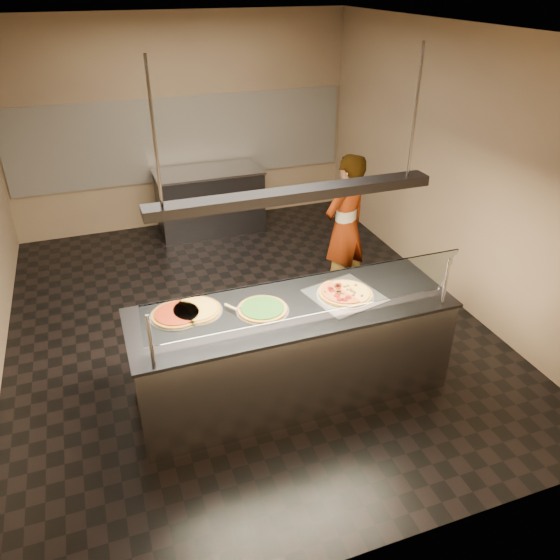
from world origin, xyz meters
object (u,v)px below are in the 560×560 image
object	(u,v)px
pizza_spatula	(238,307)
heat_lamp_housing	(294,194)
prep_table	(210,201)
half_pizza_sausage	(356,290)
sneeze_guard	(308,297)
worker	(345,228)
perforated_tray	(345,295)
pizza_tomato	(177,314)
pizza_cheese	(195,310)
half_pizza_pepperoni	(333,294)
pizza_spinach	(262,309)
serving_counter	(292,350)

from	to	relation	value
pizza_spatula	heat_lamp_housing	xyz separation A→B (m)	(0.45, -0.11, 0.99)
prep_table	heat_lamp_housing	xyz separation A→B (m)	(-0.16, -3.83, 1.48)
prep_table	half_pizza_sausage	bearing A→B (deg)	-83.13
sneeze_guard	worker	xyz separation A→B (m)	(1.22, 1.82, -0.36)
perforated_tray	prep_table	world-z (taller)	perforated_tray
prep_table	worker	size ratio (longest dim) A/B	0.89
pizza_spatula	prep_table	world-z (taller)	pizza_spatula
pizza_tomato	heat_lamp_housing	distance (m)	1.40
sneeze_guard	pizza_cheese	bearing A→B (deg)	145.05
pizza_spatula	half_pizza_pepperoni	bearing A→B (deg)	-6.36
perforated_tray	prep_table	bearing A→B (deg)	95.19
pizza_spinach	worker	size ratio (longest dim) A/B	0.26
serving_counter	heat_lamp_housing	size ratio (longest dim) A/B	1.22
perforated_tray	half_pizza_pepperoni	size ratio (longest dim) A/B	1.33
prep_table	serving_counter	bearing A→B (deg)	-92.40
perforated_tray	sneeze_guard	bearing A→B (deg)	-144.60
sneeze_guard	worker	bearing A→B (deg)	56.18
serving_counter	heat_lamp_housing	bearing A→B (deg)	180.00
half_pizza_sausage	pizza_cheese	distance (m)	1.43
perforated_tray	serving_counter	bearing A→B (deg)	-178.01
pizza_tomato	heat_lamp_housing	size ratio (longest dim) A/B	0.20
heat_lamp_housing	perforated_tray	bearing A→B (deg)	1.99
pizza_spatula	heat_lamp_housing	bearing A→B (deg)	-13.90
half_pizza_sausage	serving_counter	bearing A→B (deg)	-178.24
serving_counter	pizza_tomato	xyz separation A→B (m)	(-0.96, 0.20, 0.48)
worker	half_pizza_pepperoni	bearing A→B (deg)	37.66
sneeze_guard	pizza_spatula	xyz separation A→B (m)	(-0.45, 0.45, -0.27)
sneeze_guard	pizza_spinach	distance (m)	0.54
perforated_tray	pizza_tomato	world-z (taller)	pizza_tomato
sneeze_guard	pizza_tomato	distance (m)	1.14
serving_counter	half_pizza_pepperoni	xyz separation A→B (m)	(0.39, 0.02, 0.50)
perforated_tray	worker	world-z (taller)	worker
pizza_spinach	pizza_tomato	distance (m)	0.72
pizza_spinach	worker	bearing A→B (deg)	44.26
prep_table	heat_lamp_housing	distance (m)	4.11
pizza_spinach	heat_lamp_housing	bearing A→B (deg)	-7.49
serving_counter	half_pizza_pepperoni	world-z (taller)	half_pizza_pepperoni
perforated_tray	pizza_cheese	bearing A→B (deg)	171.39
half_pizza_sausage	worker	size ratio (longest dim) A/B	0.30
half_pizza_sausage	prep_table	distance (m)	3.87
half_pizza_sausage	prep_table	bearing A→B (deg)	96.87
pizza_cheese	perforated_tray	bearing A→B (deg)	-8.61
pizza_tomato	pizza_spatula	world-z (taller)	pizza_spatula
half_pizza_sausage	pizza_cheese	size ratio (longest dim) A/B	1.12
half_pizza_sausage	heat_lamp_housing	xyz separation A→B (m)	(-0.62, -0.02, 0.99)
half_pizza_sausage	pizza_tomato	size ratio (longest dim) A/B	1.13
perforated_tray	pizza_tomato	bearing A→B (deg)	172.80
half_pizza_pepperoni	pizza_cheese	xyz separation A→B (m)	(-1.19, 0.20, -0.02)
serving_counter	half_pizza_sausage	xyz separation A→B (m)	(0.62, 0.02, 0.49)
sneeze_guard	pizza_cheese	xyz separation A→B (m)	(-0.80, 0.56, -0.28)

